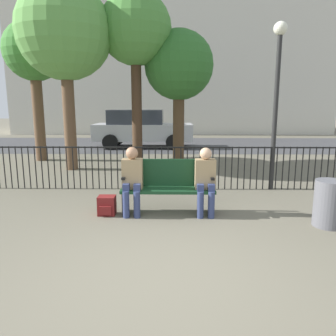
% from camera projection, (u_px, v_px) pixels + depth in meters
% --- Properties ---
extents(ground_plane, '(80.00, 80.00, 0.00)m').
position_uv_depth(ground_plane, '(165.00, 280.00, 3.51)').
color(ground_plane, '#605B4C').
extents(park_bench, '(1.59, 0.45, 0.92)m').
position_uv_depth(park_bench, '(168.00, 185.00, 5.64)').
color(park_bench, '#14381E').
rests_on(park_bench, ground).
extents(seated_person_0, '(0.34, 0.39, 1.16)m').
position_uv_depth(seated_person_0, '(132.00, 177.00, 5.49)').
color(seated_person_0, navy).
rests_on(seated_person_0, ground).
extents(seated_person_1, '(0.34, 0.39, 1.15)m').
position_uv_depth(seated_person_1, '(205.00, 178.00, 5.47)').
color(seated_person_1, navy).
rests_on(seated_person_1, ground).
extents(backpack, '(0.29, 0.28, 0.32)m').
position_uv_depth(backpack, '(107.00, 206.00, 5.56)').
color(backpack, maroon).
rests_on(backpack, ground).
extents(fence_railing, '(9.01, 0.03, 0.95)m').
position_uv_depth(fence_railing, '(168.00, 164.00, 7.19)').
color(fence_railing, black).
rests_on(fence_railing, ground).
extents(tree_0, '(1.90, 1.90, 4.48)m').
position_uv_depth(tree_0, '(34.00, 54.00, 10.38)').
color(tree_0, brown).
rests_on(tree_0, ground).
extents(tree_1, '(2.05, 2.05, 4.98)m').
position_uv_depth(tree_1, '(135.00, 31.00, 9.23)').
color(tree_1, '#422D1E').
rests_on(tree_1, ground).
extents(tree_2, '(2.56, 2.56, 5.05)m').
position_uv_depth(tree_2, '(65.00, 33.00, 8.78)').
color(tree_2, brown).
rests_on(tree_2, ground).
extents(tree_3, '(2.08, 2.08, 4.04)m').
position_uv_depth(tree_3, '(179.00, 67.00, 9.80)').
color(tree_3, '#4C3823').
rests_on(tree_3, ground).
extents(lamp_post, '(0.28, 0.28, 3.51)m').
position_uv_depth(lamp_post, '(277.00, 81.00, 6.85)').
color(lamp_post, black).
rests_on(lamp_post, ground).
extents(street_surface, '(24.00, 6.00, 0.01)m').
position_uv_depth(street_surface, '(171.00, 144.00, 15.29)').
color(street_surface, '#3D3D3F').
rests_on(street_surface, ground).
extents(parked_car_0, '(4.20, 1.94, 1.62)m').
position_uv_depth(parked_car_0, '(141.00, 128.00, 14.17)').
color(parked_car_0, '#B7B7BC').
rests_on(parked_car_0, ground).
extents(building_facade, '(20.00, 6.00, 16.49)m').
position_uv_depth(building_facade, '(172.00, 6.00, 21.56)').
color(building_facade, beige).
rests_on(building_facade, ground).
extents(trash_bin, '(0.47, 0.47, 0.72)m').
position_uv_depth(trash_bin, '(330.00, 203.00, 5.01)').
color(trash_bin, '#56565B').
rests_on(trash_bin, ground).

